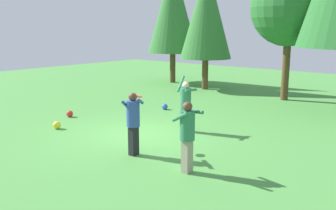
{
  "coord_description": "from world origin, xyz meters",
  "views": [
    {
      "loc": [
        7.87,
        -8.14,
        3.27
      ],
      "look_at": [
        1.0,
        0.13,
        1.05
      ],
      "focal_mm": 40.41,
      "sensor_mm": 36.0,
      "label": 1
    }
  ],
  "objects_px": {
    "person_catcher": "(133,119)",
    "tree_far_left": "(173,8)",
    "tree_left": "(206,12)",
    "tree_center": "(290,8)",
    "person_thrower": "(186,102)",
    "ball_red": "(70,114)",
    "frisbee": "(137,96)",
    "ball_yellow": "(57,125)",
    "person_bystander": "(187,131)",
    "ball_blue": "(165,107)"
  },
  "relations": [
    {
      "from": "tree_left",
      "to": "person_catcher",
      "type": "bearing_deg",
      "value": -65.25
    },
    {
      "from": "person_thrower",
      "to": "person_catcher",
      "type": "xyz_separation_m",
      "value": [
        0.35,
        -2.68,
        0.02
      ]
    },
    {
      "from": "ball_red",
      "to": "tree_center",
      "type": "bearing_deg",
      "value": 60.57
    },
    {
      "from": "ball_red",
      "to": "ball_yellow",
      "type": "bearing_deg",
      "value": -50.03
    },
    {
      "from": "person_bystander",
      "to": "ball_yellow",
      "type": "bearing_deg",
      "value": 12.56
    },
    {
      "from": "person_catcher",
      "to": "ball_yellow",
      "type": "xyz_separation_m",
      "value": [
        -3.76,
        0.22,
        -0.85
      ]
    },
    {
      "from": "person_bystander",
      "to": "ball_red",
      "type": "xyz_separation_m",
      "value": [
        -6.62,
        1.59,
        -0.86
      ]
    },
    {
      "from": "person_thrower",
      "to": "person_catcher",
      "type": "bearing_deg",
      "value": 7.84
    },
    {
      "from": "person_catcher",
      "to": "tree_far_left",
      "type": "height_order",
      "value": "tree_far_left"
    },
    {
      "from": "person_catcher",
      "to": "ball_blue",
      "type": "xyz_separation_m",
      "value": [
        -2.96,
        4.76,
        -0.86
      ]
    },
    {
      "from": "frisbee",
      "to": "tree_far_left",
      "type": "height_order",
      "value": "tree_far_left"
    },
    {
      "from": "tree_center",
      "to": "ball_red",
      "type": "bearing_deg",
      "value": -119.43
    },
    {
      "from": "frisbee",
      "to": "ball_yellow",
      "type": "bearing_deg",
      "value": -174.89
    },
    {
      "from": "person_thrower",
      "to": "tree_center",
      "type": "distance_m",
      "value": 7.85
    },
    {
      "from": "person_thrower",
      "to": "ball_red",
      "type": "distance_m",
      "value": 4.71
    },
    {
      "from": "ball_blue",
      "to": "person_thrower",
      "type": "bearing_deg",
      "value": -38.43
    },
    {
      "from": "frisbee",
      "to": "tree_center",
      "type": "distance_m",
      "value": 9.72
    },
    {
      "from": "person_bystander",
      "to": "tree_left",
      "type": "xyz_separation_m",
      "value": [
        -6.44,
        10.17,
        3.04
      ]
    },
    {
      "from": "person_thrower",
      "to": "frisbee",
      "type": "bearing_deg",
      "value": -0.0
    },
    {
      "from": "ball_red",
      "to": "person_catcher",
      "type": "bearing_deg",
      "value": -17.33
    },
    {
      "from": "person_catcher",
      "to": "ball_red",
      "type": "relative_size",
      "value": 6.77
    },
    {
      "from": "ball_blue",
      "to": "ball_red",
      "type": "height_order",
      "value": "ball_red"
    },
    {
      "from": "person_catcher",
      "to": "ball_red",
      "type": "bearing_deg",
      "value": 37.96
    },
    {
      "from": "ball_red",
      "to": "tree_far_left",
      "type": "bearing_deg",
      "value": 106.2
    },
    {
      "from": "ball_yellow",
      "to": "tree_left",
      "type": "bearing_deg",
      "value": 95.19
    },
    {
      "from": "person_thrower",
      "to": "person_catcher",
      "type": "height_order",
      "value": "person_thrower"
    },
    {
      "from": "frisbee",
      "to": "ball_blue",
      "type": "relative_size",
      "value": 1.62
    },
    {
      "from": "ball_blue",
      "to": "tree_center",
      "type": "height_order",
      "value": "tree_center"
    },
    {
      "from": "person_catcher",
      "to": "tree_left",
      "type": "bearing_deg",
      "value": -9.96
    },
    {
      "from": "ball_yellow",
      "to": "ball_blue",
      "type": "bearing_deg",
      "value": 80.0
    },
    {
      "from": "tree_far_left",
      "to": "tree_left",
      "type": "bearing_deg",
      "value": -16.21
    },
    {
      "from": "person_catcher",
      "to": "ball_red",
      "type": "xyz_separation_m",
      "value": [
        -4.83,
        1.51,
        -0.86
      ]
    },
    {
      "from": "tree_left",
      "to": "ball_yellow",
      "type": "bearing_deg",
      "value": -84.81
    },
    {
      "from": "person_catcher",
      "to": "tree_center",
      "type": "xyz_separation_m",
      "value": [
        -0.11,
        9.87,
        3.12
      ]
    },
    {
      "from": "person_thrower",
      "to": "tree_far_left",
      "type": "xyz_separation_m",
      "value": [
        -7.23,
        8.26,
        3.43
      ]
    },
    {
      "from": "ball_red",
      "to": "tree_left",
      "type": "distance_m",
      "value": 9.44
    },
    {
      "from": "tree_left",
      "to": "tree_center",
      "type": "distance_m",
      "value": 4.55
    },
    {
      "from": "ball_red",
      "to": "tree_far_left",
      "type": "xyz_separation_m",
      "value": [
        -2.74,
        9.44,
        4.26
      ]
    },
    {
      "from": "tree_center",
      "to": "ball_yellow",
      "type": "bearing_deg",
      "value": -110.69
    },
    {
      "from": "person_catcher",
      "to": "tree_center",
      "type": "relative_size",
      "value": 0.28
    },
    {
      "from": "tree_far_left",
      "to": "frisbee",
      "type": "bearing_deg",
      "value": -55.31
    },
    {
      "from": "frisbee",
      "to": "tree_far_left",
      "type": "distance_m",
      "value": 13.01
    },
    {
      "from": "person_thrower",
      "to": "ball_yellow",
      "type": "relative_size",
      "value": 6.94
    },
    {
      "from": "ball_blue",
      "to": "person_catcher",
      "type": "bearing_deg",
      "value": -58.11
    },
    {
      "from": "ball_blue",
      "to": "ball_yellow",
      "type": "xyz_separation_m",
      "value": [
        -0.8,
        -4.53,
        0.01
      ]
    },
    {
      "from": "frisbee",
      "to": "person_bystander",
      "type": "bearing_deg",
      "value": -15.67
    },
    {
      "from": "ball_red",
      "to": "ball_yellow",
      "type": "height_order",
      "value": "ball_yellow"
    },
    {
      "from": "frisbee",
      "to": "ball_red",
      "type": "relative_size",
      "value": 1.57
    },
    {
      "from": "person_bystander",
      "to": "frisbee",
      "type": "relative_size",
      "value": 4.34
    },
    {
      "from": "person_bystander",
      "to": "ball_yellow",
      "type": "height_order",
      "value": "person_bystander"
    }
  ]
}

